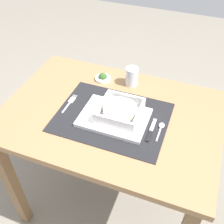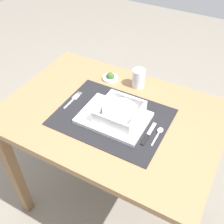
% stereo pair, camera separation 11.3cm
% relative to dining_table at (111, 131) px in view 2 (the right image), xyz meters
% --- Properties ---
extents(ground_plane, '(6.00, 6.00, 0.00)m').
position_rel_dining_table_xyz_m(ground_plane, '(0.00, 0.00, -0.62)').
color(ground_plane, gray).
extents(dining_table, '(0.94, 0.66, 0.74)m').
position_rel_dining_table_xyz_m(dining_table, '(0.00, 0.00, 0.00)').
color(dining_table, '#936D47').
rests_on(dining_table, ground).
extents(placemat, '(0.47, 0.35, 0.00)m').
position_rel_dining_table_xyz_m(placemat, '(0.02, -0.02, 0.12)').
color(placemat, black).
rests_on(placemat, dining_table).
extents(serving_plate, '(0.28, 0.20, 0.02)m').
position_rel_dining_table_xyz_m(serving_plate, '(0.03, -0.03, 0.13)').
color(serving_plate, white).
rests_on(serving_plate, placemat).
extents(porridge_bowl, '(0.17, 0.17, 0.05)m').
position_rel_dining_table_xyz_m(porridge_bowl, '(0.05, -0.02, 0.16)').
color(porridge_bowl, white).
rests_on(porridge_bowl, serving_plate).
extents(fork, '(0.02, 0.13, 0.00)m').
position_rel_dining_table_xyz_m(fork, '(-0.19, -0.01, 0.12)').
color(fork, silver).
rests_on(fork, placemat).
extents(spoon, '(0.02, 0.11, 0.01)m').
position_rel_dining_table_xyz_m(spoon, '(0.23, -0.02, 0.12)').
color(spoon, silver).
rests_on(spoon, placemat).
extents(butter_knife, '(0.01, 0.13, 0.01)m').
position_rel_dining_table_xyz_m(butter_knife, '(0.19, -0.05, 0.12)').
color(butter_knife, black).
rests_on(butter_knife, placemat).
extents(drinking_glass, '(0.06, 0.06, 0.09)m').
position_rel_dining_table_xyz_m(drinking_glass, '(0.02, 0.23, 0.16)').
color(drinking_glass, white).
rests_on(drinking_glass, dining_table).
extents(condiment_saucer, '(0.08, 0.08, 0.04)m').
position_rel_dining_table_xyz_m(condiment_saucer, '(-0.12, 0.21, 0.13)').
color(condiment_saucer, white).
rests_on(condiment_saucer, dining_table).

